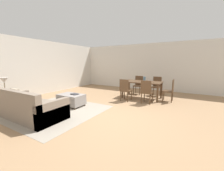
{
  "coord_description": "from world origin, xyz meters",
  "views": [
    {
      "loc": [
        2.15,
        -3.32,
        1.57
      ],
      "look_at": [
        -0.46,
        1.2,
        0.74
      ],
      "focal_mm": 22.48,
      "sensor_mm": 36.0,
      "label": 1
    }
  ],
  "objects_px": {
    "book_on_ottoman": "(75,94)",
    "dining_chair_near_left": "(125,89)",
    "ottoman_table": "(71,99)",
    "dining_chair_near_right": "(147,91)",
    "side_table": "(6,96)",
    "dining_chair_far_right": "(157,85)",
    "couch": "(29,108)",
    "table_lamp": "(4,81)",
    "dining_chair_far_left": "(138,84)",
    "vase_centerpiece": "(144,79)",
    "dining_table": "(142,83)",
    "dining_chair_head_east": "(170,89)"
  },
  "relations": [
    {
      "from": "dining_chair_near_right",
      "to": "dining_chair_far_right",
      "type": "relative_size",
      "value": 1.0
    },
    {
      "from": "dining_table",
      "to": "dining_chair_near_left",
      "type": "bearing_deg",
      "value": -117.38
    },
    {
      "from": "table_lamp",
      "to": "couch",
      "type": "bearing_deg",
      "value": -0.56
    },
    {
      "from": "dining_table",
      "to": "dining_chair_near_left",
      "type": "height_order",
      "value": "dining_chair_near_left"
    },
    {
      "from": "ottoman_table",
      "to": "dining_table",
      "type": "height_order",
      "value": "dining_table"
    },
    {
      "from": "table_lamp",
      "to": "dining_chair_head_east",
      "type": "bearing_deg",
      "value": 39.52
    },
    {
      "from": "vase_centerpiece",
      "to": "side_table",
      "type": "bearing_deg",
      "value": -132.55
    },
    {
      "from": "dining_chair_far_left",
      "to": "couch",
      "type": "bearing_deg",
      "value": -109.64
    },
    {
      "from": "table_lamp",
      "to": "dining_table",
      "type": "height_order",
      "value": "table_lamp"
    },
    {
      "from": "dining_chair_far_left",
      "to": "book_on_ottoman",
      "type": "bearing_deg",
      "value": -112.31
    },
    {
      "from": "dining_chair_near_right",
      "to": "vase_centerpiece",
      "type": "bearing_deg",
      "value": 113.34
    },
    {
      "from": "dining_chair_far_right",
      "to": "side_table",
      "type": "bearing_deg",
      "value": -130.07
    },
    {
      "from": "dining_table",
      "to": "dining_chair_head_east",
      "type": "distance_m",
      "value": 1.2
    },
    {
      "from": "table_lamp",
      "to": "dining_chair_head_east",
      "type": "relative_size",
      "value": 0.57
    },
    {
      "from": "vase_centerpiece",
      "to": "book_on_ottoman",
      "type": "distance_m",
      "value": 3.08
    },
    {
      "from": "table_lamp",
      "to": "dining_chair_near_right",
      "type": "relative_size",
      "value": 0.57
    },
    {
      "from": "ottoman_table",
      "to": "dining_chair_far_left",
      "type": "distance_m",
      "value": 3.56
    },
    {
      "from": "couch",
      "to": "dining_table",
      "type": "distance_m",
      "value": 4.41
    },
    {
      "from": "couch",
      "to": "vase_centerpiece",
      "type": "bearing_deg",
      "value": 60.59
    },
    {
      "from": "book_on_ottoman",
      "to": "dining_chair_far_right",
      "type": "bearing_deg",
      "value": 55.53
    },
    {
      "from": "dining_chair_near_left",
      "to": "dining_chair_far_left",
      "type": "xyz_separation_m",
      "value": [
        -0.0,
        1.65,
        0.0
      ]
    },
    {
      "from": "couch",
      "to": "dining_table",
      "type": "bearing_deg",
      "value": 61.4
    },
    {
      "from": "couch",
      "to": "dining_chair_near_left",
      "type": "relative_size",
      "value": 2.33
    },
    {
      "from": "dining_chair_far_right",
      "to": "vase_centerpiece",
      "type": "relative_size",
      "value": 4.36
    },
    {
      "from": "side_table",
      "to": "vase_centerpiece",
      "type": "relative_size",
      "value": 2.74
    },
    {
      "from": "book_on_ottoman",
      "to": "dining_chair_near_left",
      "type": "bearing_deg",
      "value": 49.65
    },
    {
      "from": "table_lamp",
      "to": "dining_chair_near_left",
      "type": "height_order",
      "value": "table_lamp"
    },
    {
      "from": "dining_chair_far_right",
      "to": "table_lamp",
      "type": "bearing_deg",
      "value": -130.07
    },
    {
      "from": "vase_centerpiece",
      "to": "couch",
      "type": "bearing_deg",
      "value": -119.41
    },
    {
      "from": "dining_chair_near_right",
      "to": "dining_chair_near_left",
      "type": "bearing_deg",
      "value": -175.56
    },
    {
      "from": "side_table",
      "to": "dining_chair_far_right",
      "type": "bearing_deg",
      "value": 49.93
    },
    {
      "from": "couch",
      "to": "vase_centerpiece",
      "type": "distance_m",
      "value": 4.51
    },
    {
      "from": "side_table",
      "to": "dining_chair_near_left",
      "type": "distance_m",
      "value": 4.27
    },
    {
      "from": "couch",
      "to": "dining_chair_near_right",
      "type": "relative_size",
      "value": 2.33
    },
    {
      "from": "couch",
      "to": "dining_chair_far_left",
      "type": "xyz_separation_m",
      "value": [
        1.66,
        4.66,
        0.23
      ]
    },
    {
      "from": "table_lamp",
      "to": "book_on_ottoman",
      "type": "xyz_separation_m",
      "value": [
        1.72,
        1.45,
        -0.54
      ]
    },
    {
      "from": "dining_chair_near_left",
      "to": "dining_chair_far_left",
      "type": "distance_m",
      "value": 1.65
    },
    {
      "from": "couch",
      "to": "side_table",
      "type": "relative_size",
      "value": 3.71
    },
    {
      "from": "couch",
      "to": "table_lamp",
      "type": "bearing_deg",
      "value": 179.44
    },
    {
      "from": "side_table",
      "to": "dining_chair_far_left",
      "type": "bearing_deg",
      "value": 56.87
    },
    {
      "from": "dining_chair_far_right",
      "to": "book_on_ottoman",
      "type": "bearing_deg",
      "value": -124.47
    },
    {
      "from": "ottoman_table",
      "to": "book_on_ottoman",
      "type": "height_order",
      "value": "book_on_ottoman"
    },
    {
      "from": "dining_chair_near_left",
      "to": "dining_chair_far_left",
      "type": "height_order",
      "value": "same"
    },
    {
      "from": "side_table",
      "to": "book_on_ottoman",
      "type": "bearing_deg",
      "value": 40.17
    },
    {
      "from": "dining_table",
      "to": "book_on_ottoman",
      "type": "xyz_separation_m",
      "value": [
        -1.75,
        -2.39,
        -0.22
      ]
    },
    {
      "from": "couch",
      "to": "dining_chair_head_east",
      "type": "height_order",
      "value": "dining_chair_head_east"
    },
    {
      "from": "ottoman_table",
      "to": "vase_centerpiece",
      "type": "bearing_deg",
      "value": 51.4
    },
    {
      "from": "vase_centerpiece",
      "to": "dining_table",
      "type": "bearing_deg",
      "value": -157.49
    },
    {
      "from": "side_table",
      "to": "table_lamp",
      "type": "height_order",
      "value": "table_lamp"
    },
    {
      "from": "ottoman_table",
      "to": "dining_chair_near_right",
      "type": "distance_m",
      "value": 2.88
    }
  ]
}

